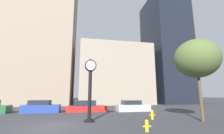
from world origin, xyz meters
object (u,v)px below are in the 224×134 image
car_silver (132,106)px  fire_hydrant_near (147,125)px  car_red (86,107)px  street_clock (90,83)px  car_blue (41,107)px  fire_hydrant_far (152,114)px  bare_tree (196,59)px

car_silver → fire_hydrant_near: car_silver is taller
car_red → car_silver: size_ratio=1.15×
car_red → fire_hydrant_near: size_ratio=7.44×
street_clock → car_silver: (5.76, 6.71, -2.41)m
car_blue → fire_hydrant_near: car_blue is taller
street_clock → car_silver: street_clock is taller
car_silver → fire_hydrant_far: 6.59m
car_silver → bare_tree: bare_tree is taller
car_red → car_silver: (5.86, -0.42, 0.01)m
car_silver → fire_hydrant_far: size_ratio=5.33×
street_clock → car_red: 7.53m
car_red → fire_hydrant_near: car_red is taller
fire_hydrant_far → car_red: bearing=127.8°
car_blue → fire_hydrant_far: car_blue is taller
car_red → fire_hydrant_far: (5.41, -6.99, -0.16)m
car_blue → car_silver: (11.05, -0.40, -0.04)m
bare_tree → car_red: bearing=135.2°
street_clock → fire_hydrant_near: 5.56m
street_clock → car_blue: 9.18m
fire_hydrant_far → fire_hydrant_near: bearing=-119.5°
street_clock → car_red: (-0.10, 7.13, -2.41)m
car_red → fire_hydrant_far: size_ratio=6.14×
street_clock → car_blue: size_ratio=1.20×
fire_hydrant_near → bare_tree: (5.60, 2.19, 4.69)m
car_red → street_clock: bearing=-90.6°
fire_hydrant_near → car_silver: bearing=75.7°
fire_hydrant_near → fire_hydrant_far: bearing=60.5°
car_blue → fire_hydrant_far: bearing=-33.8°
fire_hydrant_near → fire_hydrant_far: fire_hydrant_far is taller
car_blue → fire_hydrant_near: size_ratio=6.37×
street_clock → fire_hydrant_near: bearing=-50.8°
fire_hydrant_near → fire_hydrant_far: 4.52m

